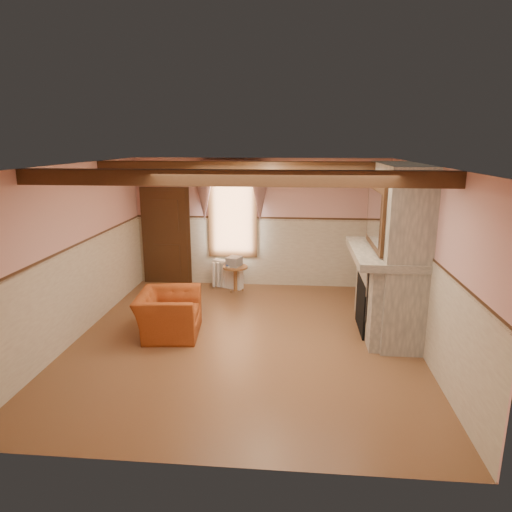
# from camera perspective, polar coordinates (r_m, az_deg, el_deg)

# --- Properties ---
(floor) EXTENTS (5.50, 6.00, 0.01)m
(floor) POSITION_cam_1_polar(r_m,az_deg,el_deg) (7.56, -1.40, -10.40)
(floor) COLOR brown
(floor) RESTS_ON ground
(ceiling) EXTENTS (5.50, 6.00, 0.01)m
(ceiling) POSITION_cam_1_polar(r_m,az_deg,el_deg) (6.88, -1.55, 11.33)
(ceiling) COLOR silver
(ceiling) RESTS_ON wall_back
(wall_back) EXTENTS (5.50, 0.02, 2.80)m
(wall_back) POSITION_cam_1_polar(r_m,az_deg,el_deg) (10.01, 0.51, 4.15)
(wall_back) COLOR #DDA199
(wall_back) RESTS_ON floor
(wall_front) EXTENTS (5.50, 0.02, 2.80)m
(wall_front) POSITION_cam_1_polar(r_m,az_deg,el_deg) (4.28, -6.17, -9.91)
(wall_front) COLOR #DDA199
(wall_front) RESTS_ON floor
(wall_left) EXTENTS (0.02, 6.00, 2.80)m
(wall_left) POSITION_cam_1_polar(r_m,az_deg,el_deg) (7.89, -21.73, 0.40)
(wall_left) COLOR #DDA199
(wall_left) RESTS_ON floor
(wall_right) EXTENTS (0.02, 6.00, 2.80)m
(wall_right) POSITION_cam_1_polar(r_m,az_deg,el_deg) (7.31, 20.48, -0.52)
(wall_right) COLOR #DDA199
(wall_right) RESTS_ON floor
(wainscot) EXTENTS (5.50, 6.00, 1.50)m
(wainscot) POSITION_cam_1_polar(r_m,az_deg,el_deg) (7.28, -1.44, -5.02)
(wainscot) COLOR beige
(wainscot) RESTS_ON floor
(chair_rail) EXTENTS (5.50, 6.00, 0.08)m
(chair_rail) POSITION_cam_1_polar(r_m,az_deg,el_deg) (7.07, -1.48, 0.74)
(chair_rail) COLOR black
(chair_rail) RESTS_ON wainscot
(firebox) EXTENTS (0.20, 0.95, 0.90)m
(firebox) POSITION_cam_1_polar(r_m,az_deg,el_deg) (7.99, 13.57, -5.93)
(firebox) COLOR black
(firebox) RESTS_ON floor
(armchair) EXTENTS (1.07, 1.20, 0.72)m
(armchair) POSITION_cam_1_polar(r_m,az_deg,el_deg) (7.76, -10.87, -7.09)
(armchair) COLOR #994219
(armchair) RESTS_ON floor
(side_table) EXTENTS (0.67, 0.67, 0.55)m
(side_table) POSITION_cam_1_polar(r_m,az_deg,el_deg) (9.81, -2.59, -2.83)
(side_table) COLOR brown
(side_table) RESTS_ON floor
(book_stack) EXTENTS (0.35, 0.39, 0.20)m
(book_stack) POSITION_cam_1_polar(r_m,az_deg,el_deg) (9.73, -2.75, -0.68)
(book_stack) COLOR #B7AD8C
(book_stack) RESTS_ON side_table
(radiator) EXTENTS (0.71, 0.44, 0.60)m
(radiator) POSITION_cam_1_polar(r_m,az_deg,el_deg) (10.05, -3.56, -2.28)
(radiator) COLOR white
(radiator) RESTS_ON floor
(bowl) EXTENTS (0.32, 0.32, 0.08)m
(bowl) POSITION_cam_1_polar(r_m,az_deg,el_deg) (7.65, 15.93, 0.92)
(bowl) COLOR brown
(bowl) RESTS_ON mantel
(mantel_clock) EXTENTS (0.14, 0.24, 0.20)m
(mantel_clock) POSITION_cam_1_polar(r_m,az_deg,el_deg) (8.51, 14.86, 2.71)
(mantel_clock) COLOR black
(mantel_clock) RESTS_ON mantel
(oil_lamp) EXTENTS (0.11, 0.11, 0.28)m
(oil_lamp) POSITION_cam_1_polar(r_m,az_deg,el_deg) (8.13, 15.31, 2.45)
(oil_lamp) COLOR gold
(oil_lamp) RESTS_ON mantel
(candle_red) EXTENTS (0.06, 0.06, 0.16)m
(candle_red) POSITION_cam_1_polar(r_m,az_deg,el_deg) (7.18, 16.63, 0.36)
(candle_red) COLOR #9F1413
(candle_red) RESTS_ON mantel
(jar_yellow) EXTENTS (0.06, 0.06, 0.12)m
(jar_yellow) POSITION_cam_1_polar(r_m,az_deg,el_deg) (7.48, 16.17, 0.77)
(jar_yellow) COLOR yellow
(jar_yellow) RESTS_ON mantel
(fireplace) EXTENTS (0.85, 2.00, 2.80)m
(fireplace) POSITION_cam_1_polar(r_m,az_deg,el_deg) (7.80, 17.06, 0.64)
(fireplace) COLOR gray
(fireplace) RESTS_ON floor
(mantel) EXTENTS (1.05, 2.05, 0.12)m
(mantel) POSITION_cam_1_polar(r_m,az_deg,el_deg) (7.77, 15.74, 0.38)
(mantel) COLOR gray
(mantel) RESTS_ON fireplace
(overmantel_mirror) EXTENTS (0.06, 1.44, 1.04)m
(overmantel_mirror) POSITION_cam_1_polar(r_m,az_deg,el_deg) (7.62, 14.67, 4.87)
(overmantel_mirror) COLOR silver
(overmantel_mirror) RESTS_ON fireplace
(door) EXTENTS (1.10, 0.10, 2.10)m
(door) POSITION_cam_1_polar(r_m,az_deg,el_deg) (10.40, -11.14, 2.30)
(door) COLOR black
(door) RESTS_ON floor
(window) EXTENTS (1.06, 0.08, 2.02)m
(window) POSITION_cam_1_polar(r_m,az_deg,el_deg) (10.01, -2.94, 5.58)
(window) COLOR white
(window) RESTS_ON wall_back
(window_drapes) EXTENTS (1.30, 0.14, 1.40)m
(window_drapes) POSITION_cam_1_polar(r_m,az_deg,el_deg) (9.85, -3.06, 8.95)
(window_drapes) COLOR gray
(window_drapes) RESTS_ON wall_back
(ceiling_beam_front) EXTENTS (5.50, 0.18, 0.20)m
(ceiling_beam_front) POSITION_cam_1_polar(r_m,az_deg,el_deg) (5.70, -2.96, 9.72)
(ceiling_beam_front) COLOR black
(ceiling_beam_front) RESTS_ON ceiling
(ceiling_beam_back) EXTENTS (5.50, 0.18, 0.20)m
(ceiling_beam_back) POSITION_cam_1_polar(r_m,az_deg,el_deg) (8.08, -0.53, 11.04)
(ceiling_beam_back) COLOR black
(ceiling_beam_back) RESTS_ON ceiling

